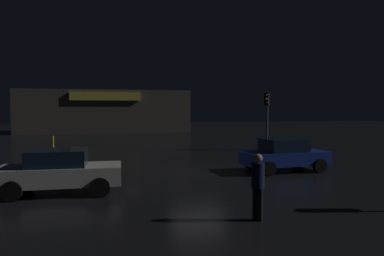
{
  "coord_description": "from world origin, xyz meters",
  "views": [
    {
      "loc": [
        -3.9,
        -15.41,
        2.93
      ],
      "look_at": [
        0.73,
        4.47,
        1.82
      ],
      "focal_mm": 32.53,
      "sensor_mm": 36.0,
      "label": 1
    }
  ],
  "objects": [
    {
      "name": "ground_plane",
      "position": [
        0.0,
        0.0,
        0.0
      ],
      "size": [
        120.0,
        120.0,
        0.0
      ],
      "primitive_type": "plane",
      "color": "black"
    },
    {
      "name": "store_building",
      "position": [
        -4.53,
        30.93,
        2.64
      ],
      "size": [
        20.82,
        7.41,
        5.28
      ],
      "color": "#4C4742",
      "rests_on": "ground"
    },
    {
      "name": "bollard_kerb_a",
      "position": [
        -7.72,
        9.3,
        0.57
      ],
      "size": [
        0.13,
        0.13,
        1.13
      ],
      "primitive_type": "cylinder",
      "color": "gold",
      "rests_on": "ground"
    },
    {
      "name": "car_far",
      "position": [
        -5.65,
        -2.73,
        0.78
      ],
      "size": [
        4.15,
        1.96,
        1.53
      ],
      "color": "silver",
      "rests_on": "ground"
    },
    {
      "name": "car_near",
      "position": [
        4.06,
        -0.49,
        0.78
      ],
      "size": [
        4.07,
        2.13,
        1.54
      ],
      "color": "navy",
      "rests_on": "ground"
    },
    {
      "name": "traffic_signal_opposite",
      "position": [
        7.05,
        7.78,
        2.94
      ],
      "size": [
        0.42,
        0.43,
        4.09
      ],
      "color": "#595B60",
      "rests_on": "ground"
    },
    {
      "name": "pedestrian",
      "position": [
        -0.17,
        -7.01,
        1.03
      ],
      "size": [
        0.47,
        0.47,
        1.77
      ],
      "color": "black",
      "rests_on": "ground"
    }
  ]
}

